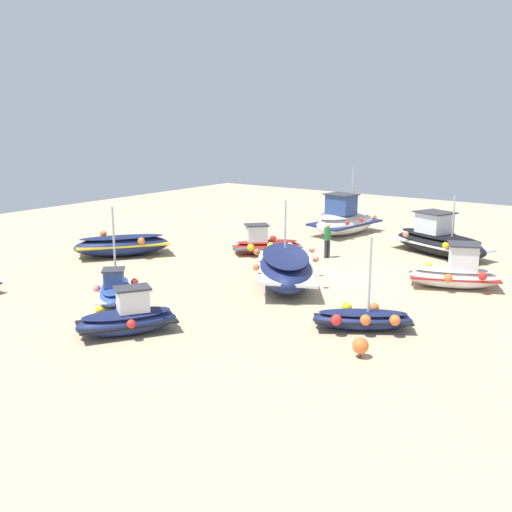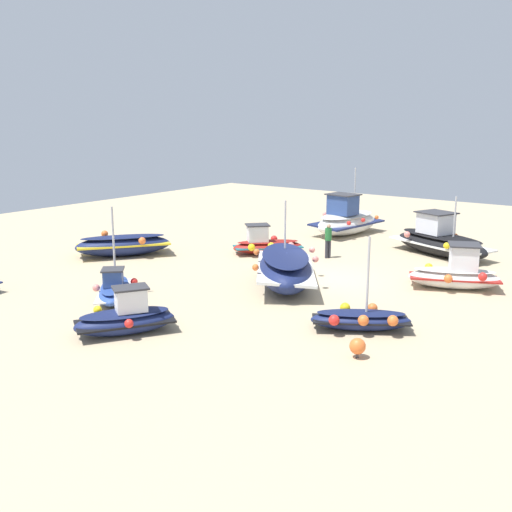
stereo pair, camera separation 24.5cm
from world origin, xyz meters
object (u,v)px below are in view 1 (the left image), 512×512
Objects in this scene: fishing_boat_4 at (439,240)px; mooring_buoy_0 at (360,346)px; fishing_boat_2 at (456,273)px; fishing_boat_9 at (363,319)px; fishing_boat_8 at (345,220)px; fishing_boat_0 at (122,245)px; person_walking at (327,238)px; fishing_boat_7 at (128,319)px; fishing_boat_5 at (286,268)px; fishing_boat_3 at (115,289)px; fishing_boat_6 at (265,244)px.

fishing_boat_4 reaches higher than mooring_buoy_0.
fishing_boat_2 is 1.16× the size of fishing_boat_9.
fishing_boat_0 is at bearing -20.30° from fishing_boat_8.
fishing_boat_2 reaches higher than person_walking.
fishing_boat_7 is 7.40m from fishing_boat_9.
mooring_buoy_0 is at bearing 14.11° from fishing_boat_5.
fishing_boat_0 is 15.48m from fishing_boat_4.
fishing_boat_4 reaches higher than fishing_boat_7.
fishing_boat_9 is (2.78, 4.79, -0.40)m from fishing_boat_5.
fishing_boat_4 is at bearing 79.41° from fishing_boat_8.
fishing_boat_5 is 11.72m from fishing_boat_8.
fishing_boat_3 is at bearing 85.78° from fishing_boat_4.
fishing_boat_5 reaches higher than person_walking.
fishing_boat_8 is (-2.05, -6.27, 0.10)m from fishing_boat_4.
fishing_boat_3 is 0.60× the size of fishing_boat_5.
fishing_boat_3 reaches higher than fishing_boat_4.
fishing_boat_8 reaches higher than fishing_boat_0.
fishing_boat_6 is at bearing 1.73° from fishing_boat_8.
fishing_boat_4 is 12.11m from fishing_boat_9.
fishing_boat_4 is 9.72× the size of mooring_buoy_0.
fishing_boat_0 is 8.32× the size of mooring_buoy_0.
fishing_boat_8 is 3.02× the size of person_walking.
fishing_boat_7 is at bearing -69.30° from mooring_buoy_0.
fishing_boat_4 is 1.72× the size of fishing_boat_9.
fishing_boat_9 is 2.37m from mooring_buoy_0.
fishing_boat_4 reaches higher than fishing_boat_2.
fishing_boat_7 is at bearing 57.25° from fishing_boat_6.
fishing_boat_4 reaches higher than fishing_boat_0.
mooring_buoy_0 is at bearing -37.95° from fishing_boat_7.
person_walking is (-8.11, -5.92, 0.62)m from fishing_boat_9.
fishing_boat_4 is 6.60m from fishing_boat_8.
fishing_boat_8 is (-11.23, -3.35, 0.06)m from fishing_boat_5.
fishing_boat_8 is 6.31m from person_walking.
fishing_boat_8 reaches higher than fishing_boat_2.
fishing_boat_2 is 0.68× the size of fishing_boat_4.
fishing_boat_6 is 1.05× the size of fishing_boat_7.
fishing_boat_0 is 7.00m from fishing_boat_6.
fishing_boat_5 is 3.39× the size of person_walking.
fishing_boat_2 is at bearing -129.76° from fishing_boat_9.
fishing_boat_2 is 12.98m from fishing_boat_7.
fishing_boat_6 is (-9.63, -0.03, 0.07)m from fishing_boat_3.
person_walking is at bearing 120.92° from fishing_boat_3.
fishing_boat_2 is 13.20m from fishing_boat_3.
fishing_boat_9 is at bearing 37.71° from fishing_boat_8.
fishing_boat_7 is (7.47, -0.94, -0.26)m from fishing_boat_5.
fishing_boat_5 reaches higher than fishing_boat_2.
fishing_boat_4 is at bearing 167.24° from fishing_boat_6.
mooring_buoy_0 is (4.93, 5.79, -0.40)m from fishing_boat_5.
fishing_boat_6 is 3.13m from person_walking.
fishing_boat_5 is 1.65× the size of fishing_boat_6.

